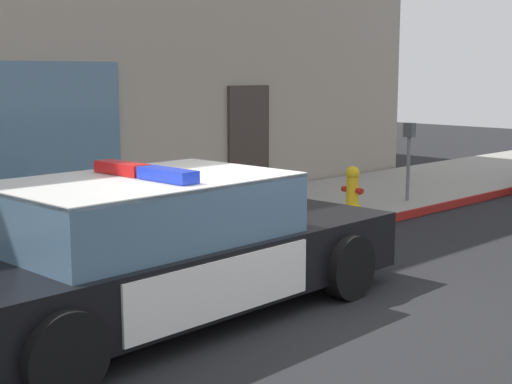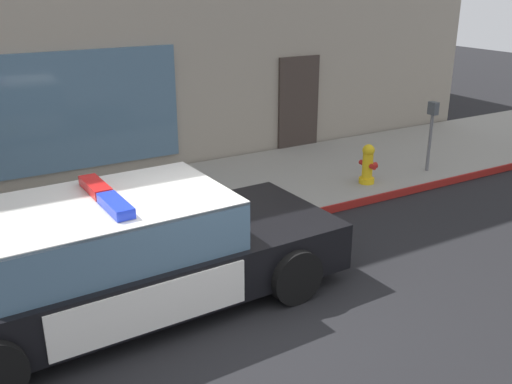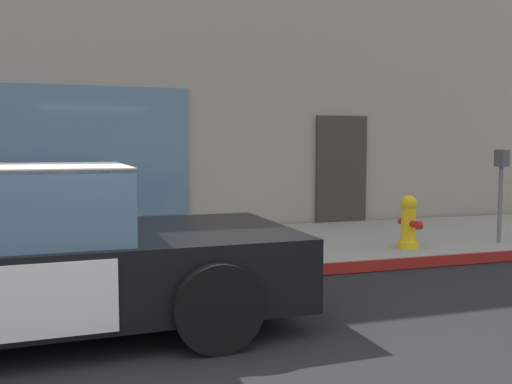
# 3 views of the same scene
# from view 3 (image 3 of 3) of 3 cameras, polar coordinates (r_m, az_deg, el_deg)

# --- Properties ---
(ground) EXTENTS (48.00, 48.00, 0.00)m
(ground) POSITION_cam_3_polar(r_m,az_deg,el_deg) (4.06, -13.51, -17.48)
(ground) COLOR black
(sidewalk) EXTENTS (48.00, 3.23, 0.15)m
(sidewalk) POSITION_cam_3_polar(r_m,az_deg,el_deg) (7.63, -15.41, -6.43)
(sidewalk) COLOR gray
(sidewalk) RESTS_ON ground
(curb_red_paint) EXTENTS (28.80, 0.04, 0.14)m
(curb_red_paint) POSITION_cam_3_polar(r_m,az_deg,el_deg) (6.04, -14.88, -9.36)
(curb_red_paint) COLOR maroon
(curb_red_paint) RESTS_ON ground
(fire_hydrant) EXTENTS (0.34, 0.39, 0.73)m
(fire_hydrant) POSITION_cam_3_polar(r_m,az_deg,el_deg) (7.72, 15.68, -3.09)
(fire_hydrant) COLOR gold
(fire_hydrant) RESTS_ON sidewalk
(parking_meter) EXTENTS (0.12, 0.18, 1.34)m
(parking_meter) POSITION_cam_3_polar(r_m,az_deg,el_deg) (8.56, 24.25, 1.30)
(parking_meter) COLOR slate
(parking_meter) RESTS_ON sidewalk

